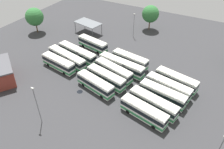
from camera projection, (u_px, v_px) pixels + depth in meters
name	position (u px, v px, depth m)	size (l,w,h in m)	color
ground_plane	(114.00, 77.00, 60.41)	(107.70, 107.70, 0.00)	#333335
bus_row0_slot0	(176.00, 80.00, 56.12)	(11.33, 4.77, 3.57)	silver
bus_row0_slot1	(168.00, 87.00, 53.96)	(11.79, 4.64, 3.57)	silver
bus_row0_slot2	(162.00, 94.00, 51.81)	(11.63, 4.25, 3.57)	silver
bus_row0_slot3	(153.00, 103.00, 49.44)	(11.97, 4.92, 3.57)	silver
bus_row0_slot4	(144.00, 112.00, 47.37)	(11.22, 4.69, 3.57)	silver
bus_row1_slot0	(130.00, 60.00, 63.76)	(11.35, 4.26, 3.57)	silver
bus_row1_slot1	(122.00, 65.00, 61.47)	(14.21, 4.49, 3.57)	silver
bus_row1_slot2	(113.00, 71.00, 59.38)	(11.97, 5.28, 3.57)	silver
bus_row1_slot3	(106.00, 78.00, 56.96)	(11.68, 4.76, 3.57)	silver
bus_row1_slot4	(95.00, 84.00, 54.85)	(11.11, 4.95, 3.57)	silver
bus_row2_slot0	(93.00, 44.00, 71.40)	(11.15, 4.60, 3.57)	silver
bus_row2_slot2	(77.00, 53.00, 66.81)	(14.21, 5.16, 3.57)	silver
bus_row2_slot3	(67.00, 58.00, 64.61)	(14.21, 5.37, 3.57)	silver
bus_row2_slot4	(58.00, 63.00, 62.38)	(11.38, 4.18, 3.57)	silver
depot_building	(0.00, 73.00, 57.73)	(12.46, 11.33, 4.92)	maroon
maintenance_shelter	(88.00, 23.00, 79.78)	(10.42, 7.14, 4.09)	slate
lamp_post_far_corner	(37.00, 104.00, 44.41)	(0.56, 0.28, 9.69)	slate
lamp_post_mid_lot	(134.00, 24.00, 77.05)	(0.56, 0.28, 8.55)	slate
tree_west_edge	(34.00, 17.00, 78.98)	(6.47, 6.47, 9.26)	brown
tree_northwest	(150.00, 14.00, 80.89)	(6.30, 6.30, 9.29)	brown
puddle_centre_drain	(186.00, 84.00, 57.72)	(1.47, 1.47, 0.01)	black
puddle_front_lane	(109.00, 55.00, 69.63)	(1.72, 1.72, 0.01)	black
puddle_back_corner	(80.00, 92.00, 55.41)	(1.51, 1.51, 0.01)	black
puddle_near_shelter	(173.00, 74.00, 61.30)	(1.76, 1.76, 0.01)	black
puddle_between_rows	(108.00, 57.00, 68.71)	(4.32, 4.32, 0.01)	black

